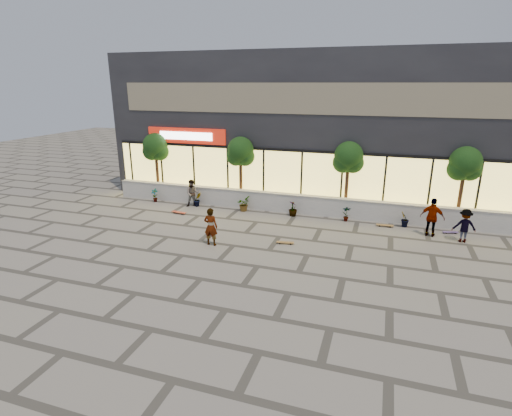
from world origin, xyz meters
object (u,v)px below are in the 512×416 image
(tree_west, at_px, (156,148))
(skateboard_right_far, at_px, (450,232))
(tree_east, at_px, (465,166))
(skateboard_right_near, at_px, (385,225))
(skater_left, at_px, (192,193))
(skateboard_left, at_px, (179,212))
(skater_right_near, at_px, (432,217))
(skateboard_center, at_px, (285,242))
(tree_midwest, at_px, (240,153))
(skater_center, at_px, (211,227))
(skater_right_far, at_px, (464,226))
(tree_mideast, at_px, (348,159))

(tree_west, height_order, skateboard_right_far, tree_west)
(tree_east, xyz_separation_m, skateboard_right_near, (-3.39, -1.50, -2.90))
(skater_left, bearing_deg, skateboard_left, -117.65)
(skater_left, relative_size, skater_right_near, 0.87)
(tree_east, bearing_deg, skater_left, -174.26)
(tree_east, distance_m, skater_right_near, 3.29)
(skater_right_near, bearing_deg, skateboard_center, 40.97)
(tree_midwest, height_order, skater_center, tree_midwest)
(skater_right_near, bearing_deg, skateboard_left, 17.83)
(tree_east, distance_m, skater_right_far, 3.31)
(tree_midwest, distance_m, skateboard_right_far, 11.55)
(skater_right_near, distance_m, skateboard_center, 6.90)
(tree_west, xyz_separation_m, skater_right_far, (16.93, -2.46, -2.22))
(skateboard_left, bearing_deg, skater_right_near, 11.07)
(tree_east, height_order, skater_center, tree_east)
(tree_east, xyz_separation_m, skater_center, (-10.58, -6.27, -2.14))
(skateboard_left, bearing_deg, tree_east, 19.37)
(tree_east, relative_size, skateboard_left, 4.46)
(tree_east, bearing_deg, skater_right_near, -122.64)
(tree_mideast, height_order, skater_right_near, tree_mideast)
(skateboard_right_near, bearing_deg, tree_midwest, 168.17)
(tree_midwest, bearing_deg, tree_west, 180.00)
(tree_mideast, bearing_deg, tree_midwest, 180.00)
(tree_midwest, bearing_deg, tree_mideast, 0.00)
(skater_left, distance_m, skateboard_left, 1.60)
(tree_midwest, relative_size, skateboard_right_far, 5.36)
(tree_west, xyz_separation_m, tree_mideast, (11.50, 0.00, 0.00))
(tree_west, xyz_separation_m, skater_center, (6.42, -6.27, -2.14))
(tree_mideast, bearing_deg, skateboard_center, -111.33)
(skater_left, bearing_deg, tree_west, 132.82)
(skater_right_near, height_order, skater_right_far, skater_right_near)
(tree_midwest, distance_m, skateboard_left, 4.79)
(skateboard_center, relative_size, skateboard_right_near, 0.96)
(tree_mideast, xyz_separation_m, skateboard_right_near, (2.11, -1.50, -2.90))
(skateboard_left, distance_m, skateboard_right_far, 13.69)
(skater_center, bearing_deg, skateboard_right_far, -155.75)
(skater_right_near, bearing_deg, tree_west, 6.91)
(skater_right_far, relative_size, skateboard_right_near, 1.86)
(skateboard_center, bearing_deg, tree_midwest, 117.58)
(skater_center, bearing_deg, tree_east, -150.26)
(tree_mideast, xyz_separation_m, skater_left, (-8.43, -1.40, -2.20))
(tree_west, bearing_deg, tree_mideast, 0.00)
(skater_right_far, bearing_deg, skateboard_left, -3.38)
(skateboard_center, distance_m, skateboard_right_far, 7.99)
(tree_east, relative_size, skater_right_far, 2.57)
(skateboard_left, bearing_deg, tree_west, 144.13)
(tree_west, relative_size, skater_right_near, 2.16)
(tree_mideast, distance_m, skater_right_far, 6.36)
(skater_center, xyz_separation_m, skateboard_left, (-3.47, 3.43, -0.76))
(skateboard_center, xyz_separation_m, skateboard_right_near, (4.13, 3.68, 0.00))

